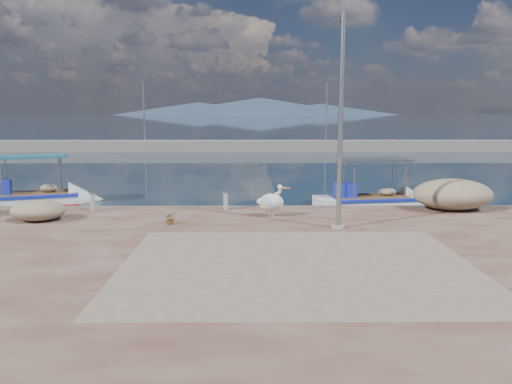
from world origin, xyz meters
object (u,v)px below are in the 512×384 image
Objects in this scene: boat_right at (372,203)px; lamp_post at (340,130)px; pelican at (272,202)px; boat_left at (33,200)px; bollard_near at (226,199)px.

lamp_post is at bearing -121.75° from boat_right.
boat_right is at bearing 66.73° from lamp_post.
boat_right is 4.47× the size of pelican.
pelican is (11.21, -5.26, 0.86)m from boat_left.
boat_left is 10.21m from bollard_near.
pelican reaches higher than bollard_near.
boat_right is 0.81× the size of lamp_post.
bollard_near is (-6.60, -2.92, 0.72)m from boat_right.
boat_left is 4.68× the size of pelican.
bollard_near is at bearing -164.62° from boat_right.
boat_left is 12.41m from pelican.
bollard_near is (-1.78, 1.40, -0.15)m from pelican.
lamp_post reaches higher than pelican.
boat_right is 7.25m from bollard_near.
boat_right is at bearing 30.93° from pelican.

